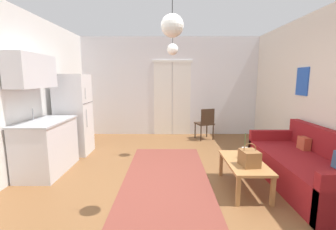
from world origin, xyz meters
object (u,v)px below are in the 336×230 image
Objects in this scene: couch at (310,169)px; accent_chair at (206,122)px; handbag at (250,158)px; bamboo_vase at (245,153)px; pendant_lamp_far at (173,49)px; coffee_table at (245,165)px; pendant_lamp_near at (173,26)px; refrigerator at (75,115)px.

accent_chair is at bearing 112.74° from couch.
handbag is at bearing 72.87° from accent_chair.
handbag is at bearing -97.17° from bamboo_vase.
pendant_lamp_far reaches higher than accent_chair.
couch is at bearing 4.53° from coffee_table.
pendant_lamp_far is at bearing 88.80° from pendant_lamp_near.
refrigerator reaches higher than handbag.
pendant_lamp_near is 2.08m from pendant_lamp_far.
bamboo_vase is 0.52× the size of pendant_lamp_near.
handbag is at bearing -88.12° from coffee_table.
couch is 1.24× the size of refrigerator.
bamboo_vase is 2.16m from pendant_lamp_near.
coffee_table is at bearing -175.47° from couch.
handbag is 3.63m from refrigerator.
handbag is 0.38× the size of accent_chair.
accent_chair is (-1.12, 2.68, 0.20)m from couch.
accent_chair is at bearing 20.50° from refrigerator.
refrigerator reaches higher than coffee_table.
bamboo_vase reaches higher than coffee_table.
pendant_lamp_far reaches higher than handbag.
coffee_table is at bearing 34.31° from pendant_lamp_near.
coffee_table is at bearing -108.46° from bamboo_vase.
pendant_lamp_near reaches higher than bamboo_vase.
refrigerator reaches higher than accent_chair.
bamboo_vase is at bearing 82.83° from handbag.
refrigerator is 2.49m from pendant_lamp_far.
accent_chair is at bearing 92.47° from coffee_table.
coffee_table is 2.69× the size of bamboo_vase.
refrigerator is 3.23m from accent_chair.
accent_chair is at bearing 92.43° from handbag.
couch is 5.53× the size of bamboo_vase.
accent_chair is at bearing 93.59° from bamboo_vase.
couch is at bearing -32.20° from pendant_lamp_far.
accent_chair is (3.00, 1.12, -0.38)m from refrigerator.
couch is at bearing 93.18° from accent_chair.
pendant_lamp_near is at bearing -49.07° from refrigerator.
coffee_table is 0.20m from bamboo_vase.
couch is 1.07m from handbag.
coffee_table is 3.18× the size of handbag.
accent_chair is 2.38m from pendant_lamp_far.
pendant_lamp_near and pendant_lamp_far have the same top height.
couch reaches higher than handbag.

